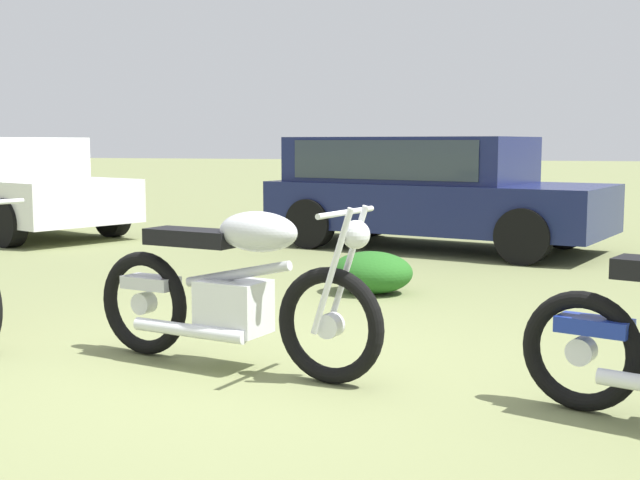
# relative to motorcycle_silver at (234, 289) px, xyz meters

# --- Properties ---
(ground_plane) EXTENTS (120.00, 120.00, 0.00)m
(ground_plane) POSITION_rel_motorcycle_silver_xyz_m (0.08, -0.10, -0.49)
(ground_plane) COLOR olive
(motorcycle_silver) EXTENTS (2.00, 0.74, 1.02)m
(motorcycle_silver) POSITION_rel_motorcycle_silver_xyz_m (0.00, 0.00, 0.00)
(motorcycle_silver) COLOR black
(motorcycle_silver) RESTS_ON ground
(car_white) EXTENTS (4.79, 3.36, 1.43)m
(car_white) POSITION_rel_motorcycle_silver_xyz_m (-6.26, 6.01, 0.31)
(car_white) COLOR silver
(car_white) RESTS_ON ground
(car_navy) EXTENTS (4.54, 2.82, 1.43)m
(car_navy) POSITION_rel_motorcycle_silver_xyz_m (0.07, 6.20, 0.35)
(car_navy) COLOR #161E4C
(car_navy) RESTS_ON ground
(shrub_low) EXTENTS (0.75, 0.65, 0.38)m
(shrub_low) POSITION_rel_motorcycle_silver_xyz_m (0.20, 2.73, -0.30)
(shrub_low) COLOR #23601E
(shrub_low) RESTS_ON ground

